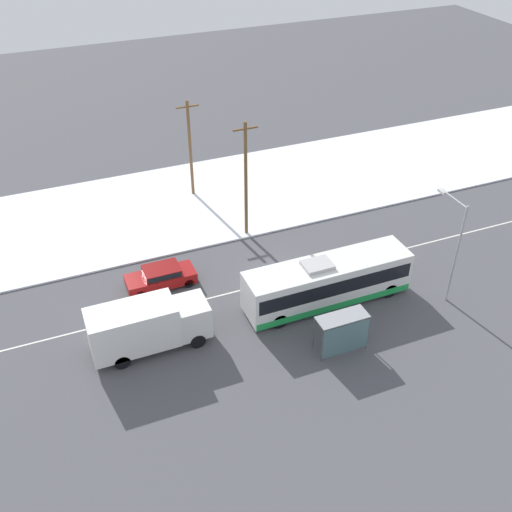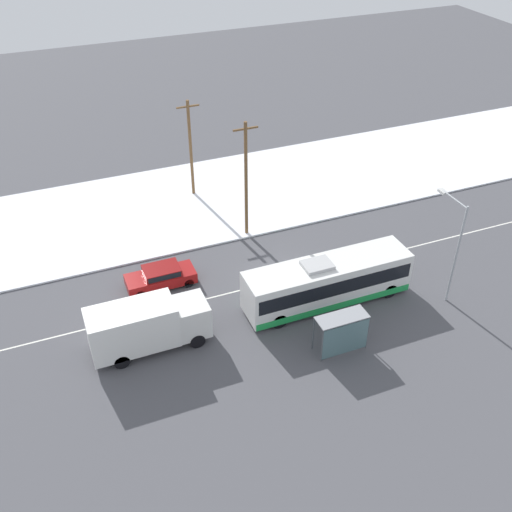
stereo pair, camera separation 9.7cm
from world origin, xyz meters
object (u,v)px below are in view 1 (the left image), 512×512
Objects in this scene: pedestrian_at_stop at (339,322)px; utility_pole_snowlot at (190,147)px; bus_shelter at (344,329)px; box_truck at (147,325)px; sedan_car at (161,276)px; utility_pole_roadside at (246,179)px; streetlamp at (454,238)px; city_bus at (327,282)px.

pedestrian_at_stop is 20.09m from utility_pole_snowlot.
box_truck is at bearing 156.27° from bus_shelter.
utility_pole_snowlot is (5.59, 10.94, 3.45)m from sedan_car.
pedestrian_at_stop is at bearing -85.49° from utility_pole_roadside.
utility_pole_roadside reaches higher than sedan_car.
pedestrian_at_stop is 8.81m from streetlamp.
city_bus is 11.52m from box_truck.
streetlamp is 0.86× the size of utility_pole_snowlot.
utility_pole_roadside is at bearing -75.30° from utility_pole_snowlot.
box_truck is 1.51× the size of sedan_car.
streetlamp is 21.71m from utility_pole_snowlot.
box_truck reaches higher than sedan_car.
utility_pole_roadside is 1.10× the size of utility_pole_snowlot.
sedan_car is 12.81m from bus_shelter.
utility_pole_roadside is at bearing 94.51° from pedestrian_at_stop.
streetlamp reaches higher than box_truck.
utility_pole_roadside is at bearing 101.29° from city_bus.
sedan_car is at bearing 134.22° from pedestrian_at_stop.
utility_pole_snowlot is (-1.90, 7.23, -0.40)m from utility_pole_roadside.
pedestrian_at_stop reaches higher than sedan_car.
box_truck is at bearing 67.95° from sedan_car.
streetlamp is at bearing -7.26° from box_truck.
utility_pole_snowlot is at bearing 102.80° from city_bus.
utility_pole_roadside is (-9.07, 11.51, 0.18)m from streetlamp.
city_bus reaches higher than box_truck.
utility_pole_snowlot reaches higher than bus_shelter.
city_bus is 1.54× the size of streetlamp.
bus_shelter is (-0.40, -1.22, 0.57)m from pedestrian_at_stop.
utility_pole_snowlot reaches higher than streetlamp.
streetlamp is at bearing -59.65° from utility_pole_snowlot.
box_truck is at bearing 179.39° from city_bus.
utility_pole_roadside reaches higher than utility_pole_snowlot.
utility_pole_snowlot is (-2.47, 20.85, 2.56)m from bus_shelter.
utility_pole_roadside is (7.48, 3.71, 3.85)m from sedan_car.
sedan_car is 2.52× the size of pedestrian_at_stop.
bus_shelter is (10.25, -4.51, -0.04)m from box_truck.
sedan_car is at bearing 149.32° from city_bus.
utility_pole_roadside is (-0.98, 12.40, 3.53)m from pedestrian_at_stop.
box_truck is 11.16m from pedestrian_at_stop.
city_bus is 17.10m from utility_pole_snowlot.
pedestrian_at_stop is (10.65, -3.28, -0.61)m from box_truck.
streetlamp is (16.56, -7.80, 3.67)m from sedan_car.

